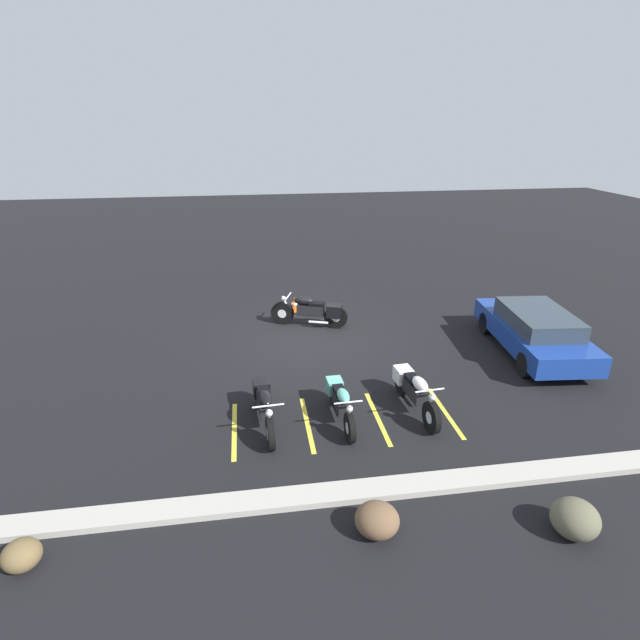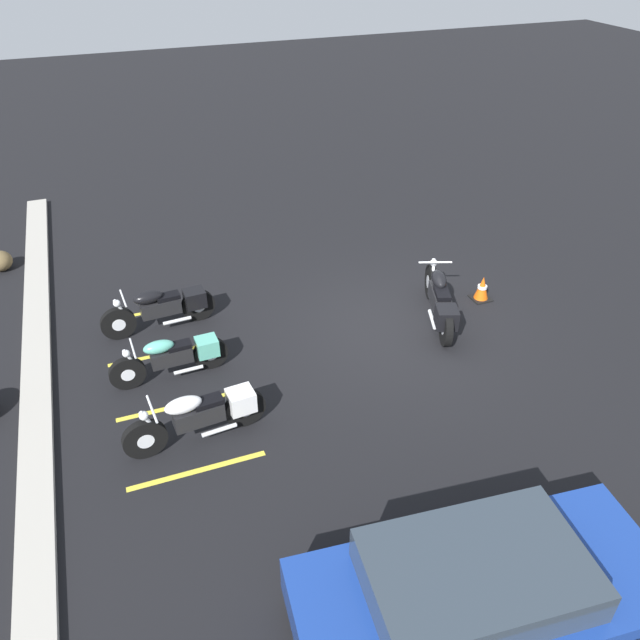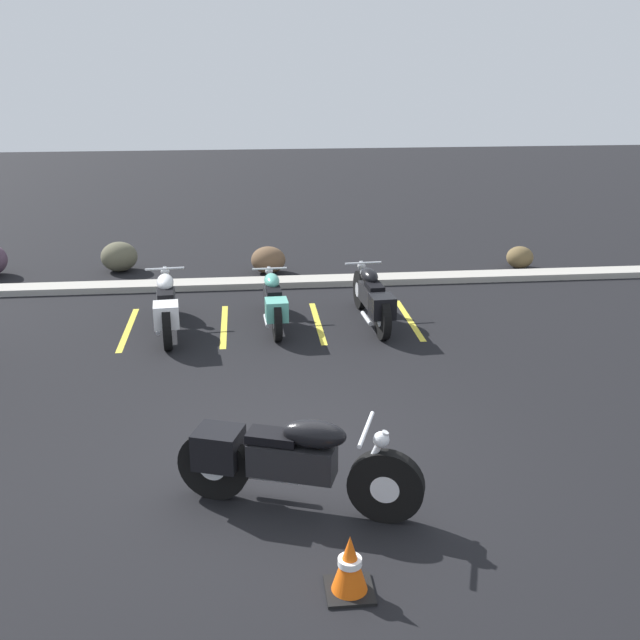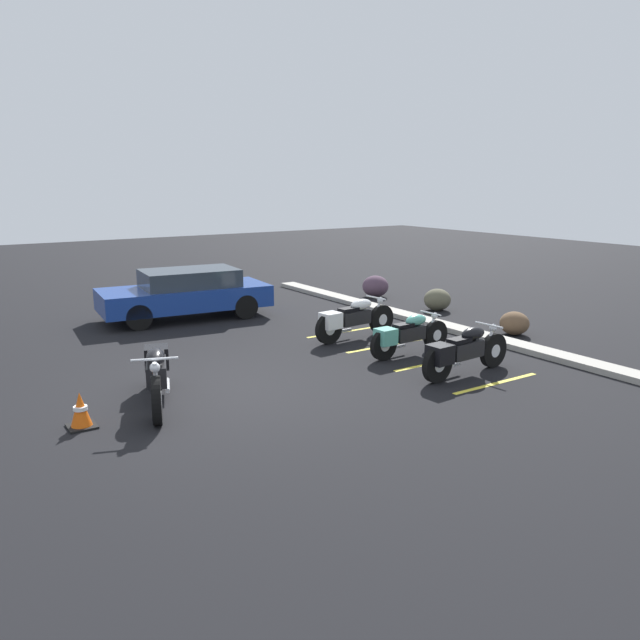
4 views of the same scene
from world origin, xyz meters
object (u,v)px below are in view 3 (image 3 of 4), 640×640
(parked_bike_0, at_px, (166,305))
(landscape_rock_0, at_px, (520,257))
(motorcycle_black_featured, at_px, (285,460))
(landscape_rock_1, at_px, (119,257))
(parked_bike_2, at_px, (373,298))
(parked_bike_1, at_px, (273,301))
(landscape_rock_2, at_px, (268,260))
(traffic_cone, at_px, (350,566))

(parked_bike_0, bearing_deg, landscape_rock_0, -70.03)
(motorcycle_black_featured, xyz_separation_m, landscape_rock_1, (-2.91, 9.02, -0.21))
(parked_bike_2, bearing_deg, parked_bike_0, 87.53)
(parked_bike_2, bearing_deg, landscape_rock_0, -52.91)
(landscape_rock_0, bearing_deg, parked_bike_1, -149.38)
(landscape_rock_1, bearing_deg, parked_bike_1, -51.27)
(parked_bike_1, bearing_deg, parked_bike_2, -94.65)
(landscape_rock_1, bearing_deg, landscape_rock_0, -4.28)
(motorcycle_black_featured, distance_m, parked_bike_1, 5.25)
(parked_bike_0, distance_m, landscape_rock_1, 4.14)
(parked_bike_2, bearing_deg, landscape_rock_2, 21.33)
(parked_bike_2, height_order, landscape_rock_2, parked_bike_2)
(motorcycle_black_featured, height_order, landscape_rock_1, motorcycle_black_featured)
(parked_bike_2, xyz_separation_m, landscape_rock_2, (-1.59, 3.37, -0.20))
(parked_bike_1, distance_m, landscape_rock_0, 6.19)
(landscape_rock_0, relative_size, landscape_rock_2, 0.79)
(parked_bike_1, xyz_separation_m, landscape_rock_2, (0.04, 3.30, -0.17))
(parked_bike_0, relative_size, parked_bike_1, 1.09)
(motorcycle_black_featured, bearing_deg, landscape_rock_0, 76.49)
(motorcycle_black_featured, xyz_separation_m, traffic_cone, (0.45, -1.31, -0.26))
(traffic_cone, bearing_deg, landscape_rock_1, 108.01)
(motorcycle_black_featured, xyz_separation_m, parked_bike_0, (-1.59, 5.10, -0.03))
(parked_bike_1, relative_size, landscape_rock_1, 2.83)
(motorcycle_black_featured, distance_m, traffic_cone, 1.41)
(parked_bike_0, xyz_separation_m, parked_bike_2, (3.33, 0.08, -0.01))
(parked_bike_2, distance_m, traffic_cone, 6.63)
(parked_bike_0, bearing_deg, landscape_rock_2, -31.96)
(landscape_rock_0, xyz_separation_m, traffic_cone, (-4.99, -9.71, 0.02))
(landscape_rock_0, height_order, landscape_rock_1, landscape_rock_1)
(parked_bike_1, xyz_separation_m, traffic_cone, (0.33, -6.56, -0.19))
(parked_bike_1, relative_size, landscape_rock_0, 3.77)
(parked_bike_0, distance_m, landscape_rock_2, 3.87)
(parked_bike_1, bearing_deg, landscape_rock_1, 36.29)
(landscape_rock_2, xyz_separation_m, traffic_cone, (0.29, -9.86, -0.02))
(landscape_rock_0, bearing_deg, landscape_rock_2, 178.32)
(parked_bike_0, xyz_separation_m, landscape_rock_2, (1.74, 3.45, -0.21))
(landscape_rock_0, bearing_deg, parked_bike_2, -138.99)
(parked_bike_2, distance_m, landscape_rock_1, 6.04)
(parked_bike_1, distance_m, landscape_rock_1, 4.84)
(motorcycle_black_featured, height_order, parked_bike_0, motorcycle_black_featured)
(motorcycle_black_featured, bearing_deg, landscape_rock_1, 127.31)
(motorcycle_black_featured, relative_size, traffic_cone, 4.37)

